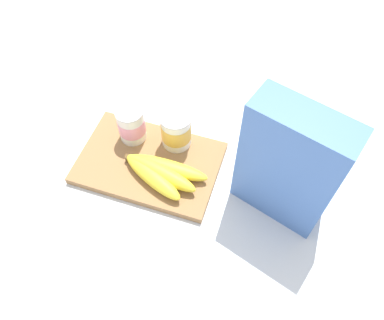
# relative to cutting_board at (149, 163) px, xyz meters

# --- Properties ---
(ground_plane) EXTENTS (2.40, 2.40, 0.00)m
(ground_plane) POSITION_rel_cutting_board_xyz_m (0.00, 0.00, -0.01)
(ground_plane) COLOR silver
(cutting_board) EXTENTS (0.32, 0.21, 0.02)m
(cutting_board) POSITION_rel_cutting_board_xyz_m (0.00, 0.00, 0.00)
(cutting_board) COLOR olive
(cutting_board) RESTS_ON ground_plane
(cereal_box) EXTENTS (0.20, 0.13, 0.29)m
(cereal_box) POSITION_rel_cutting_board_xyz_m (0.30, -0.01, 0.13)
(cereal_box) COLOR #4770B7
(cereal_box) RESTS_ON ground_plane
(yogurt_cup_front) EXTENTS (0.06, 0.06, 0.09)m
(yogurt_cup_front) POSITION_rel_cutting_board_xyz_m (-0.06, 0.05, 0.05)
(yogurt_cup_front) COLOR white
(yogurt_cup_front) RESTS_ON cutting_board
(yogurt_cup_back) EXTENTS (0.07, 0.07, 0.09)m
(yogurt_cup_back) POSITION_rel_cutting_board_xyz_m (0.04, 0.07, 0.06)
(yogurt_cup_back) COLOR white
(yogurt_cup_back) RESTS_ON cutting_board
(banana_bunch) EXTENTS (0.20, 0.10, 0.04)m
(banana_bunch) POSITION_rel_cutting_board_xyz_m (0.04, -0.03, 0.03)
(banana_bunch) COLOR yellow
(banana_bunch) RESTS_ON cutting_board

